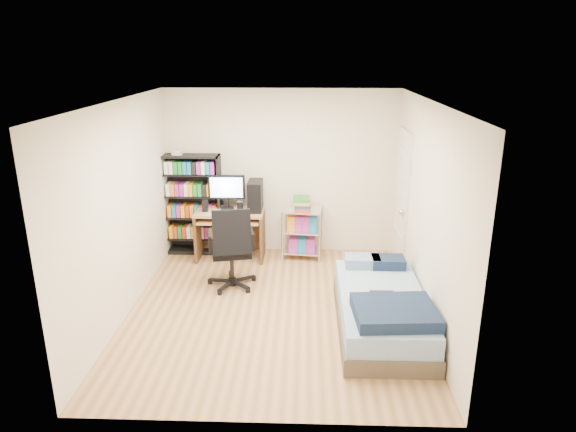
{
  "coord_description": "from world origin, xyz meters",
  "views": [
    {
      "loc": [
        0.37,
        -5.6,
        3.03
      ],
      "look_at": [
        0.16,
        0.4,
        1.08
      ],
      "focal_mm": 32.0,
      "sensor_mm": 36.0,
      "label": 1
    }
  ],
  "objects_px": {
    "computer_desk": "(237,214)",
    "office_chair": "(232,262)",
    "media_shelf": "(193,203)",
    "bed": "(382,309)"
  },
  "relations": [
    {
      "from": "office_chair",
      "to": "bed",
      "type": "bearing_deg",
      "value": -40.96
    },
    {
      "from": "computer_desk",
      "to": "bed",
      "type": "distance_m",
      "value": 2.84
    },
    {
      "from": "bed",
      "to": "media_shelf",
      "type": "bearing_deg",
      "value": 139.21
    },
    {
      "from": "office_chair",
      "to": "bed",
      "type": "height_order",
      "value": "office_chair"
    },
    {
      "from": "computer_desk",
      "to": "bed",
      "type": "height_order",
      "value": "computer_desk"
    },
    {
      "from": "media_shelf",
      "to": "bed",
      "type": "distance_m",
      "value": 3.47
    },
    {
      "from": "office_chair",
      "to": "bed",
      "type": "relative_size",
      "value": 0.58
    },
    {
      "from": "media_shelf",
      "to": "office_chair",
      "type": "relative_size",
      "value": 1.42
    },
    {
      "from": "media_shelf",
      "to": "office_chair",
      "type": "distance_m",
      "value": 1.5
    },
    {
      "from": "computer_desk",
      "to": "office_chair",
      "type": "xyz_separation_m",
      "value": [
        0.06,
        -1.05,
        -0.32
      ]
    }
  ]
}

